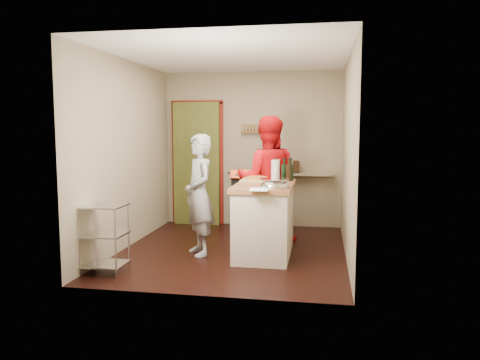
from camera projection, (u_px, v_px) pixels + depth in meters
name	position (u px, v px, depth m)	size (l,w,h in m)	color
floor	(233.00, 251.00, 6.38)	(3.50, 3.50, 0.00)	black
back_wall	(216.00, 159.00, 8.10)	(3.00, 0.44, 2.60)	gray
left_wall	(127.00, 154.00, 6.49)	(0.04, 3.50, 2.60)	gray
right_wall	(348.00, 157.00, 5.97)	(0.04, 3.50, 2.60)	gray
ceiling	(233.00, 55.00, 6.08)	(3.00, 3.50, 0.02)	white
stove	(252.00, 202.00, 7.71)	(0.60, 0.63, 1.00)	black
wire_shelving	(104.00, 235.00, 5.37)	(0.48, 0.40, 0.80)	silver
island	(265.00, 218.00, 6.11)	(0.74, 1.38, 1.26)	beige
person_stripe	(199.00, 195.00, 6.10)	(0.58, 0.38, 1.59)	#A09FA4
person_red	(267.00, 180.00, 6.77)	(0.89, 0.70, 1.84)	red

